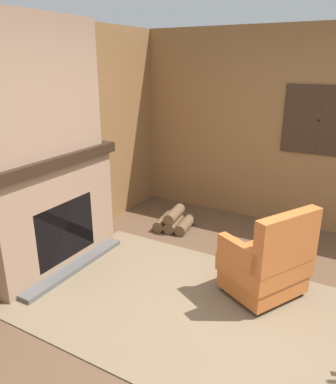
% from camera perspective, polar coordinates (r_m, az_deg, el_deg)
% --- Properties ---
extents(ground_plane, '(14.00, 14.00, 0.00)m').
position_cam_1_polar(ground_plane, '(3.45, 11.23, -19.49)').
color(ground_plane, brown).
extents(wood_panel_wall_left, '(0.06, 5.38, 2.58)m').
position_cam_1_polar(wood_panel_wall_left, '(4.18, -20.71, 6.37)').
color(wood_panel_wall_left, olive).
rests_on(wood_panel_wall_left, ground).
extents(wood_panel_wall_back, '(5.38, 0.09, 2.58)m').
position_cam_1_polar(wood_panel_wall_back, '(5.14, 21.10, 8.60)').
color(wood_panel_wall_back, olive).
rests_on(wood_panel_wall_back, ground).
extents(fireplace_hearth, '(0.63, 1.66, 1.25)m').
position_cam_1_polar(fireplace_hearth, '(4.19, -17.37, -2.85)').
color(fireplace_hearth, '#9E7A60').
rests_on(fireplace_hearth, ground).
extents(chimney_breast, '(0.37, 1.38, 1.31)m').
position_cam_1_polar(chimney_breast, '(3.92, -19.43, 14.88)').
color(chimney_breast, '#9E7A60').
rests_on(chimney_breast, fireplace_hearth).
extents(area_rug, '(3.62, 1.96, 0.01)m').
position_cam_1_polar(area_rug, '(3.52, 7.40, -18.18)').
color(area_rug, '#7A664C').
rests_on(area_rug, ground).
extents(armchair, '(0.85, 0.90, 0.92)m').
position_cam_1_polar(armchair, '(3.68, 14.98, -10.53)').
color(armchair, '#C6662D').
rests_on(armchair, ground).
extents(firewood_stack, '(0.51, 0.51, 0.28)m').
position_cam_1_polar(firewood_stack, '(5.05, 0.98, -4.42)').
color(firewood_stack, brown).
rests_on(firewood_stack, ground).
extents(storage_case, '(0.13, 0.21, 0.12)m').
position_cam_1_polar(storage_case, '(4.13, -17.37, 6.89)').
color(storage_case, brown).
rests_on(storage_case, fireplace_hearth).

